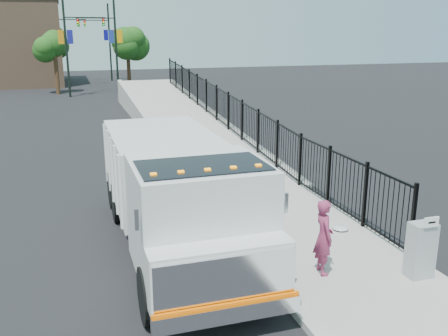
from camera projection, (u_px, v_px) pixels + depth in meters
name	position (u px, v px, depth m)	size (l,w,h in m)	color
ground	(242.00, 246.00, 12.80)	(120.00, 120.00, 0.00)	black
sidewalk	(349.00, 268.00, 11.51)	(3.55, 12.00, 0.12)	#9E998E
curb	(272.00, 280.00, 10.95)	(0.30, 12.00, 0.16)	#ADAAA3
ramp	(182.00, 128.00, 28.12)	(3.95, 24.00, 1.70)	#9E998E
iron_fence	(228.00, 123.00, 24.62)	(0.10, 28.00, 1.80)	black
truck	(177.00, 189.00, 12.11)	(2.86, 8.49, 2.91)	black
worker	(324.00, 237.00, 10.97)	(0.62, 0.41, 1.71)	#8E2D52
utility_cabinet	(421.00, 250.00, 10.85)	(0.55, 0.40, 1.25)	gray
arrow_sign	(431.00, 222.00, 10.46)	(0.35, 0.04, 0.22)	white
debris	(341.00, 228.00, 13.54)	(0.44, 0.44, 0.11)	silver
light_pole_0	(70.00, 42.00, 40.06)	(3.78, 0.22, 8.00)	black
light_pole_1	(112.00, 42.00, 42.74)	(3.78, 0.22, 8.00)	black
light_pole_2	(57.00, 40.00, 47.84)	(3.77, 0.22, 8.00)	black
light_pole_3	(107.00, 39.00, 52.94)	(3.78, 0.22, 8.00)	black
tree_0	(54.00, 47.00, 41.94)	(2.24, 2.24, 5.12)	#382314
tree_1	(128.00, 45.00, 47.62)	(2.57, 2.57, 5.29)	#382314
tree_2	(52.00, 43.00, 54.24)	(3.35, 3.35, 5.68)	#382314
building	(8.00, 44.00, 49.51)	(10.00, 10.00, 8.00)	#8C664C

